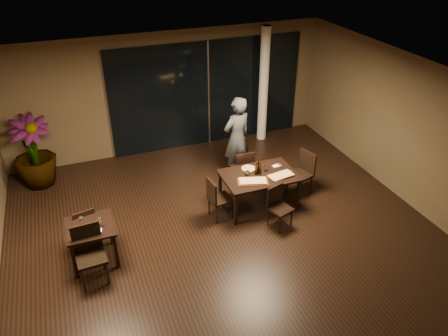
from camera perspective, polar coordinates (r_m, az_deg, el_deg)
ground at (r=8.38m, az=0.47°, el=-9.20°), size 8.00×8.00×0.00m
wall_back at (r=11.02m, az=-7.24°, el=9.81°), size 8.00×0.10×3.00m
wall_right at (r=9.59m, az=23.77°, el=4.08°), size 0.10×8.00×3.00m
ceiling at (r=6.86m, az=0.57°, el=10.58°), size 8.00×8.00×0.04m
window_panel at (r=11.25m, az=-2.08°, el=9.65°), size 5.00×0.06×2.70m
column at (r=11.43m, az=5.19°, el=10.70°), size 0.24×0.24×3.00m
main_table at (r=8.91m, az=4.63°, el=-1.27°), size 1.50×1.00×0.75m
side_table at (r=7.89m, az=-17.00°, el=-7.98°), size 0.80×0.80×0.75m
chair_main_far at (r=9.55m, az=2.55°, el=0.06°), size 0.45×0.45×0.93m
chair_main_near at (r=8.52m, az=7.06°, el=-4.73°), size 0.49×0.49×0.84m
chair_main_left at (r=8.62m, az=-0.97°, el=-3.79°), size 0.46×0.46×0.90m
chair_main_right at (r=9.56m, az=10.28°, el=-0.30°), size 0.56×0.56×0.96m
chair_side_far at (r=8.31m, az=-17.77°, el=-7.18°), size 0.47×0.47×0.85m
chair_side_near at (r=7.60m, az=-17.17°, el=-10.24°), size 0.50×0.50×1.02m
diner at (r=9.78m, az=1.69°, el=3.90°), size 0.76×0.61×1.95m
potted_plant at (r=10.42m, az=-23.64°, el=1.91°), size 1.10×1.10×1.62m
pizza_board_left at (r=8.62m, az=3.78°, el=-1.80°), size 0.66×0.46×0.01m
pizza_board_right at (r=8.85m, az=7.43°, el=-1.08°), size 0.56×0.37×0.01m
oblong_pizza_left at (r=8.61m, az=3.79°, el=-1.70°), size 0.56×0.38×0.02m
oblong_pizza_right at (r=8.84m, az=7.44°, el=-0.98°), size 0.52×0.31×0.02m
round_pizza at (r=9.05m, az=3.20°, el=-0.09°), size 0.28×0.28×0.01m
bottle_a at (r=8.81m, az=4.27°, el=0.01°), size 0.07×0.07×0.30m
bottle_b at (r=8.83m, az=4.73°, el=0.02°), size 0.06×0.06×0.28m
bottle_c at (r=8.85m, az=4.45°, el=0.38°), size 0.08×0.08×0.35m
tumbler_left at (r=8.81m, az=3.07°, el=-0.69°), size 0.08×0.08×0.10m
tumbler_right at (r=9.00m, az=5.52°, el=-0.06°), size 0.08×0.08×0.10m
napkin_near at (r=8.99m, az=8.27°, el=-0.59°), size 0.20×0.15×0.01m
napkin_far at (r=9.20m, az=6.91°, el=0.29°), size 0.19×0.12×0.01m
wine_glass_a at (r=7.79m, az=-18.12°, el=-6.67°), size 0.08×0.08×0.19m
wine_glass_b at (r=7.69m, az=-15.92°, el=-6.82°), size 0.08×0.08×0.18m
side_napkin at (r=7.66m, az=-16.34°, el=-7.86°), size 0.20×0.14×0.01m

